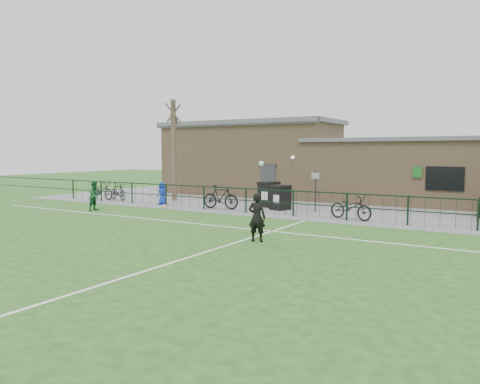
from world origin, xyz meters
The scene contains 19 objects.
ground centered at (0.00, 0.00, 0.00)m, with size 90.00×90.00×0.00m, color #204F17.
paving_strip centered at (0.00, 13.50, 0.01)m, with size 34.00×13.00×0.02m, color slate.
pitch_line_touch centered at (0.00, 7.80, 0.00)m, with size 28.00×0.10×0.01m, color white.
pitch_line_mid centered at (0.00, 4.00, 0.00)m, with size 28.00×0.10×0.01m, color white.
pitch_line_perp centered at (2.00, 0.00, 0.00)m, with size 0.10×16.00×0.01m, color white.
perimeter_fence centered at (0.00, 8.00, 0.60)m, with size 28.00×0.10×1.20m, color black.
bare_tree centered at (-8.00, 10.50, 3.00)m, with size 0.30×0.30×6.00m, color #4C3D2E.
wheelie_bin_left centered at (-1.66, 10.65, 0.64)m, with size 0.82×0.93×1.24m, color black.
wheelie_bin_right centered at (-0.57, 9.81, 0.60)m, with size 0.76×0.87×1.16m, color black.
sign_post centered at (1.27, 9.94, 1.02)m, with size 0.06×0.06×2.00m, color black.
bicycle_a centered at (-12.20, 8.64, 0.56)m, with size 0.71×2.04×1.07m, color black.
bicycle_b centered at (-11.02, 8.88, 0.53)m, with size 0.48×1.69×1.01m, color black.
bicycle_d centered at (-3.30, 8.48, 0.63)m, with size 0.57×2.01×1.21m, color black.
bicycle_e centered at (3.56, 8.34, 0.55)m, with size 0.71×2.04×1.07m, color black.
spectator_child centered at (-7.14, 8.42, 0.65)m, with size 0.61×0.40×1.25m, color #1438C0.
goalkeeper_kick centered at (2.44, 2.10, 0.85)m, with size 2.05×3.57×2.57m.
outfield_player centered at (-8.42, 4.84, 0.74)m, with size 0.72×0.56×1.47m, color #185429.
ball_ground centered at (-5.95, 7.22, 0.11)m, with size 0.22×0.22×0.22m, color white.
clubhouse centered at (-0.88, 16.50, 2.22)m, with size 24.25×5.40×4.96m.
Camera 1 is at (9.94, -11.22, 2.96)m, focal length 35.00 mm.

